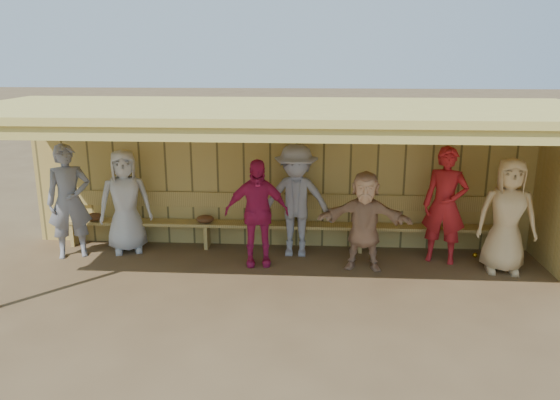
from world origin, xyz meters
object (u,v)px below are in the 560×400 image
object	(u,v)px
player_h	(507,216)
player_f	(364,221)
player_b	(125,201)
bench	(283,218)
player_g	(445,205)
player_d	(257,213)
player_e	(296,201)
player_a	(69,201)

from	to	relation	value
player_h	player_f	bearing A→B (deg)	-172.24
player_b	bench	xyz separation A→B (m)	(2.58, 0.31, -0.33)
player_g	bench	bearing A→B (deg)	-170.92
player_b	player_d	bearing A→B (deg)	-31.73
player_b	player_d	size ratio (longest dim) A/B	1.02
player_d	player_e	bearing A→B (deg)	29.14
player_e	bench	world-z (taller)	player_e
player_a	player_b	size ratio (longest dim) A/B	1.08
player_d	player_f	bearing A→B (deg)	-10.35
player_e	bench	size ratio (longest dim) A/B	0.24
player_d	bench	xyz separation A→B (m)	(0.36, 0.75, -0.31)
player_b	bench	bearing A→B (deg)	-13.59
player_g	player_h	xyz separation A→B (m)	(0.84, -0.35, -0.05)
player_b	player_a	bearing A→B (deg)	179.57
player_a	player_e	bearing A→B (deg)	-18.37
player_a	player_b	bearing A→B (deg)	-3.10
bench	player_e	bearing A→B (deg)	-53.32
player_f	player_h	bearing A→B (deg)	6.26
player_a	bench	world-z (taller)	player_a
player_d	player_h	bearing A→B (deg)	-8.73
player_b	player_f	distance (m)	3.90
player_b	bench	world-z (taller)	player_b
player_g	player_f	bearing A→B (deg)	-144.64
player_e	player_a	bearing A→B (deg)	-174.48
player_a	player_h	distance (m)	6.78
player_e	player_g	world-z (taller)	player_g
player_b	player_f	xyz separation A→B (m)	(3.86, -0.51, -0.10)
player_h	bench	size ratio (longest dim) A/B	0.23
player_d	player_b	bearing A→B (deg)	160.53
player_d	player_e	xyz separation A→B (m)	(0.59, 0.45, 0.08)
player_a	player_e	size ratio (longest dim) A/B	1.01
player_d	player_g	distance (m)	2.93
player_e	player_h	xyz separation A→B (m)	(3.16, -0.49, -0.04)
player_e	player_f	world-z (taller)	player_e
player_e	player_h	bearing A→B (deg)	-7.93
player_a	player_e	xyz separation A→B (m)	(3.62, 0.29, -0.01)
player_d	bench	size ratio (longest dim) A/B	0.22
bench	player_d	bearing A→B (deg)	-115.64
player_d	player_g	xyz separation A→B (m)	(2.91, 0.31, 0.08)
player_d	player_h	size ratio (longest dim) A/B	0.96
bench	player_g	bearing A→B (deg)	-9.86
player_a	bench	distance (m)	3.46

